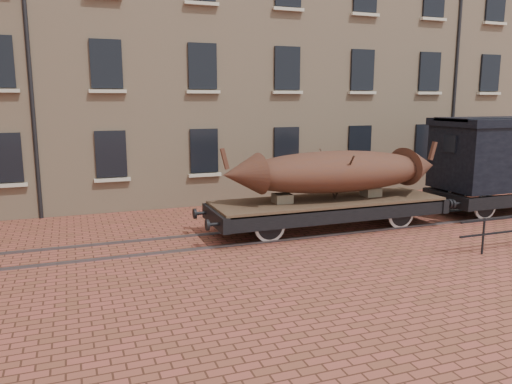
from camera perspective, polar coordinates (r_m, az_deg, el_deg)
name	(u,v)px	position (r m, az deg, el deg)	size (l,w,h in m)	color
ground	(319,230)	(16.28, 7.23, -4.36)	(90.00, 90.00, 0.00)	brown
warehouse_cream	(283,42)	(26.21, 3.14, 16.72)	(40.00, 10.19, 14.00)	tan
rail_track	(319,229)	(16.27, 7.24, -4.26)	(30.00, 1.52, 0.06)	#59595E
flatcar_wagon	(328,205)	(16.23, 8.21, -1.53)	(8.49, 2.30, 1.28)	brown
iron_boat	(336,171)	(16.16, 9.08, 2.35)	(7.58, 2.30, 1.77)	#4D2819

